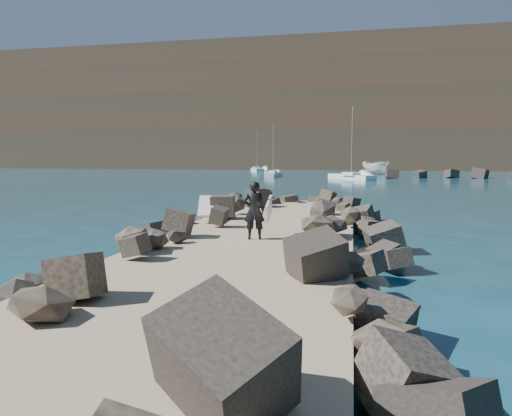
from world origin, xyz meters
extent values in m
plane|color=#0F384C|center=(0.00, 0.00, 0.00)|extent=(800.00, 800.00, 0.00)
cube|color=#8C7759|center=(0.00, -2.00, 0.30)|extent=(6.00, 26.00, 0.60)
cube|color=black|center=(-2.90, -1.50, 0.50)|extent=(2.60, 22.00, 1.00)
cube|color=black|center=(2.90, -1.50, 0.50)|extent=(2.60, 22.00, 1.00)
cube|color=#2D4919|center=(10.00, 160.00, 16.00)|extent=(360.00, 140.00, 32.00)
cube|color=silver|center=(-2.70, 2.31, 1.04)|extent=(1.34, 2.63, 0.09)
imported|color=white|center=(6.97, 68.46, 1.19)|extent=(5.74, 6.22, 2.38)
imported|color=black|center=(0.05, -1.51, 1.48)|extent=(0.72, 0.55, 1.77)
cube|color=white|center=(0.50, -1.51, 1.53)|extent=(0.32, 2.19, 0.69)
cube|color=silver|center=(37.05, 95.85, 0.25)|extent=(1.48, 5.57, 0.80)
cylinder|color=gray|center=(37.05, 95.85, 3.64)|extent=(0.12, 0.12, 6.07)
cube|color=silver|center=(37.05, 95.18, 0.75)|extent=(0.96, 1.59, 0.44)
cube|color=silver|center=(-16.78, 79.82, 0.25)|extent=(4.21, 7.37, 0.80)
cylinder|color=gray|center=(-16.78, 79.82, 4.62)|extent=(0.12, 0.12, 8.03)
cube|color=silver|center=(-16.78, 79.01, 0.75)|extent=(1.85, 2.33, 0.44)
cube|color=silver|center=(2.79, 49.28, 0.25)|extent=(6.61, 7.86, 0.80)
cylinder|color=gray|center=(2.79, 49.28, 5.26)|extent=(0.12, 0.12, 9.31)
cube|color=silver|center=(2.79, 48.47, 0.75)|extent=(2.51, 2.71, 0.44)
cube|color=silver|center=(-9.03, 54.72, 0.25)|extent=(1.57, 6.65, 0.80)
cylinder|color=gray|center=(-9.03, 54.72, 4.24)|extent=(0.12, 0.12, 7.28)
cube|color=silver|center=(-9.03, 53.92, 0.75)|extent=(1.09, 1.87, 0.44)
cube|color=white|center=(-40.00, 152.00, 34.00)|extent=(10.00, 8.00, 4.00)
cube|color=white|center=(0.00, 165.00, 33.75)|extent=(8.00, 6.00, 3.50)
cube|color=white|center=(35.00, 148.00, 34.00)|extent=(12.00, 7.00, 4.00)
camera|label=1|loc=(2.93, -14.89, 3.11)|focal=32.00mm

